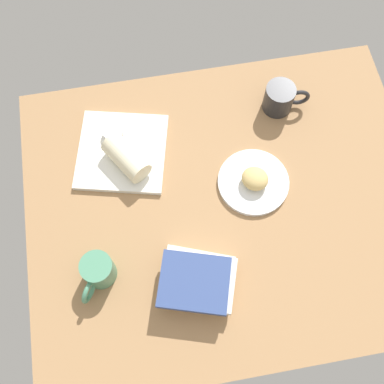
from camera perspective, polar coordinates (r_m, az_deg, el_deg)
dining_table at (r=134.38cm, az=4.05°, el=-1.69°), size 110.00×90.00×4.00cm
round_plate at (r=134.90cm, az=7.30°, el=1.18°), size 19.89×19.89×1.40cm
scone_pastry at (r=132.13cm, az=7.51°, el=1.59°), size 10.13×10.04×4.53cm
square_plate at (r=139.15cm, az=-8.33°, el=4.77°), size 29.92×29.92×1.60cm
sauce_cup at (r=139.96cm, az=-9.35°, el=6.98°), size 5.91×5.91×2.52cm
breakfast_wrap at (r=133.38cm, az=-7.82°, el=4.06°), size 13.10×15.21×6.83cm
book_stack at (r=122.61cm, az=0.62°, el=-10.54°), size 22.29×21.09×7.35cm
coffee_mug at (r=124.35cm, az=-11.14°, el=-9.26°), size 9.13×12.08×9.02cm
second_mug at (r=144.52cm, az=10.45°, el=10.95°), size 13.42×8.68×8.90cm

